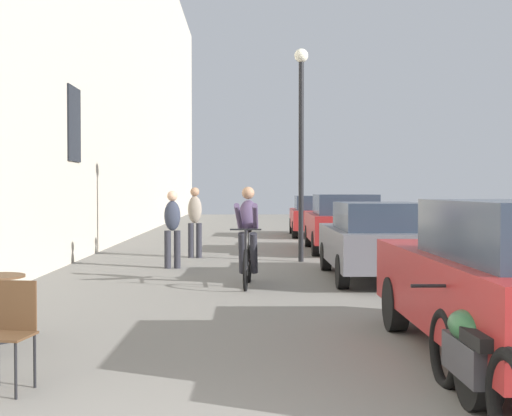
{
  "coord_description": "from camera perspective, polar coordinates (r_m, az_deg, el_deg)",
  "views": [
    {
      "loc": [
        0.68,
        -3.28,
        1.64
      ],
      "look_at": [
        1.05,
        17.44,
        1.12
      ],
      "focal_mm": 48.04,
      "sensor_mm": 36.0,
      "label": 1
    }
  ],
  "objects": [
    {
      "name": "parked_car_second",
      "position": [
        12.8,
        9.89,
        -2.6
      ],
      "size": [
        1.75,
        4.04,
        1.43
      ],
      "color": "#595960",
      "rests_on": "ground_plane"
    },
    {
      "name": "cafe_chair_near_toward_street",
      "position": [
        6.04,
        -19.72,
        -9.33
      ],
      "size": [
        0.44,
        0.44,
        0.89
      ],
      "color": "black",
      "rests_on": "ground_plane"
    },
    {
      "name": "parked_car_fourth",
      "position": [
        24.77,
        4.94,
        -0.6
      ],
      "size": [
        1.86,
        4.17,
        1.46
      ],
      "color": "maroon",
      "rests_on": "ground_plane"
    },
    {
      "name": "pedestrian_mid",
      "position": [
        16.77,
        -5.11,
        -0.84
      ],
      "size": [
        0.36,
        0.27,
        1.72
      ],
      "color": "#26262D",
      "rests_on": "ground_plane"
    },
    {
      "name": "cyclist_on_bicycle",
      "position": [
        11.87,
        -0.69,
        -2.56
      ],
      "size": [
        0.52,
        1.76,
        1.74
      ],
      "color": "black",
      "rests_on": "ground_plane"
    },
    {
      "name": "parked_motorcycle",
      "position": [
        5.4,
        17.65,
        -11.83
      ],
      "size": [
        0.62,
        2.15,
        0.92
      ],
      "color": "black",
      "rests_on": "ground_plane"
    },
    {
      "name": "street_lamp",
      "position": [
        15.88,
        3.78,
        6.75
      ],
      "size": [
        0.32,
        0.32,
        4.9
      ],
      "color": "black",
      "rests_on": "ground_plane"
    },
    {
      "name": "parked_car_third",
      "position": [
        18.55,
        7.23,
        -1.16
      ],
      "size": [
        1.94,
        4.39,
        1.54
      ],
      "color": "maroon",
      "rests_on": "ground_plane"
    },
    {
      "name": "pedestrian_near",
      "position": [
        14.53,
        -6.98,
        -1.39
      ],
      "size": [
        0.36,
        0.27,
        1.64
      ],
      "color": "#26262D",
      "rests_on": "ground_plane"
    }
  ]
}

